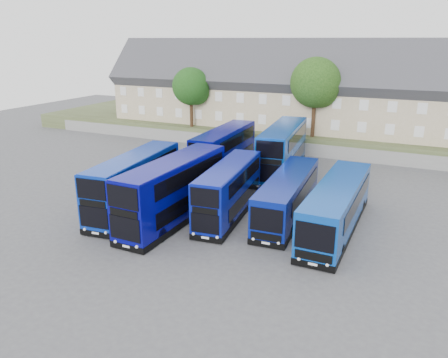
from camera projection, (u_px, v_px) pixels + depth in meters
ground at (196, 231)px, 31.13m from camera, size 120.00×120.00×0.00m
retaining_wall at (292, 148)px, 51.66m from camera, size 70.00×0.40×1.50m
earth_bank at (312, 130)px, 60.23m from camera, size 80.00×20.00×2.00m
terrace_row at (284, 91)px, 56.24m from camera, size 48.00×10.40×11.20m
dd_front_left at (135, 184)px, 34.28m from camera, size 3.63×11.31×4.42m
dd_front_mid at (174, 192)px, 32.31m from camera, size 2.98×11.73×4.64m
dd_front_right at (229, 192)px, 33.20m from camera, size 3.33×10.30×4.02m
dd_rear_left at (224, 152)px, 43.75m from camera, size 3.02×11.42×4.50m
dd_rear_right at (283, 151)px, 43.85m from camera, size 4.00×12.30×4.81m
coach_east_a at (288, 197)px, 33.27m from camera, size 3.20×12.02×3.25m
coach_east_b at (337, 208)px, 30.77m from camera, size 2.83×12.76×3.48m
tree_west at (192, 88)px, 56.18m from camera, size 4.80×4.80×7.65m
tree_mid at (317, 85)px, 49.94m from camera, size 5.76×5.76×9.18m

